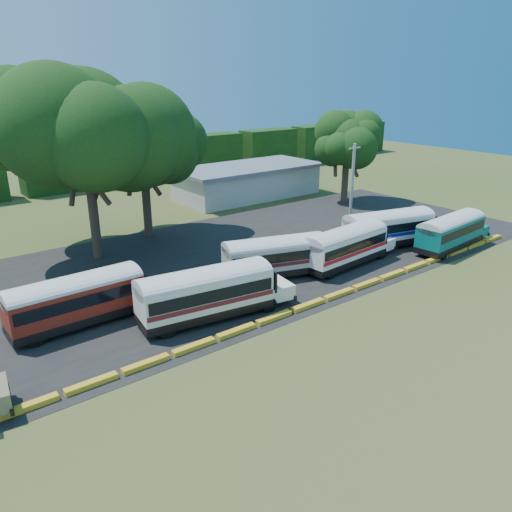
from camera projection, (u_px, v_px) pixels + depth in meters
ground at (302, 319)px, 32.28m from camera, size 160.00×160.00×0.00m
asphalt_strip at (213, 263)px, 41.79m from camera, size 64.00×24.00×0.02m
curb at (291, 311)px, 32.98m from camera, size 53.70×0.45×0.30m
terminal_building at (247, 181)px, 64.26m from camera, size 19.00×9.00×4.00m
treeline_backdrop at (60, 169)px, 67.00m from camera, size 130.00×4.00×6.00m
bus_red at (79, 297)px, 30.94m from camera, size 10.09×2.71×3.30m
bus_cream_west at (208, 291)px, 31.69m from camera, size 10.79×4.05×3.46m
bus_cream_east at (278, 254)px, 38.50m from camera, size 10.05×5.25×3.22m
bus_white_red at (346, 244)px, 40.69m from camera, size 10.17×3.25×3.29m
bus_white_blue at (390, 226)px, 45.34m from camera, size 10.60×4.93×3.38m
bus_teal at (452, 230)px, 44.61m from camera, size 9.85×3.12×3.19m
tree_west at (84, 130)px, 39.59m from camera, size 13.09×13.09×15.59m
tree_center at (142, 137)px, 45.71m from camera, size 9.14×9.14×12.91m
tree_east at (347, 140)px, 59.49m from camera, size 6.55×6.55×10.04m
utility_pole at (352, 186)px, 49.87m from camera, size 1.60×0.30×8.61m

